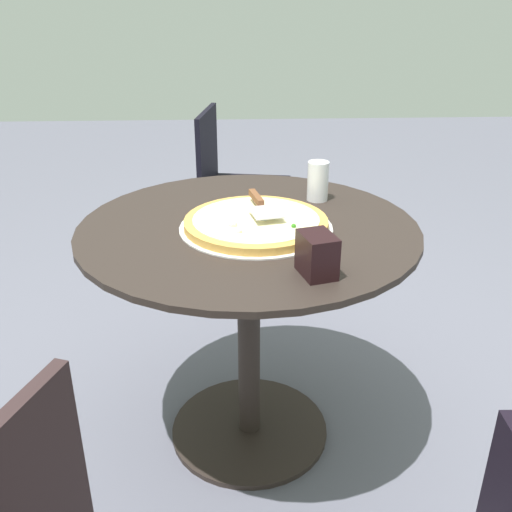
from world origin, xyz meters
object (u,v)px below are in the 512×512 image
at_px(patio_table, 249,287).
at_px(napkin_dispenser, 317,255).
at_px(drinking_cup, 318,181).
at_px(patio_chair_far, 232,178).
at_px(pizza_on_tray, 256,223).
at_px(pizza_server, 261,204).

xyz_separation_m(patio_table, napkin_dispenser, (0.15, -0.31, 0.25)).
distance_m(drinking_cup, patio_chair_far, 1.16).
distance_m(pizza_on_tray, patio_chair_far, 1.33).
relative_size(patio_table, drinking_cup, 7.85).
bearing_deg(drinking_cup, pizza_server, -137.07).
bearing_deg(pizza_on_tray, patio_table, 132.91).
bearing_deg(drinking_cup, patio_table, -137.97).
distance_m(pizza_on_tray, drinking_cup, 0.31).
xyz_separation_m(drinking_cup, napkin_dispenser, (-0.08, -0.51, -0.01)).
height_order(patio_table, drinking_cup, drinking_cup).
bearing_deg(pizza_server, drinking_cup, 42.93).
bearing_deg(napkin_dispenser, patio_chair_far, -8.76).
height_order(pizza_on_tray, drinking_cup, drinking_cup).
bearing_deg(patio_chair_far, drinking_cup, -76.35).
bearing_deg(napkin_dispenser, pizza_server, 2.59).
bearing_deg(patio_table, napkin_dispenser, -64.80).
height_order(pizza_server, napkin_dispenser, napkin_dispenser).
xyz_separation_m(pizza_on_tray, napkin_dispenser, (0.13, -0.29, 0.04)).
bearing_deg(patio_chair_far, pizza_server, -86.54).
distance_m(pizza_server, napkin_dispenser, 0.36).
distance_m(pizza_on_tray, napkin_dispenser, 0.32).
relative_size(drinking_cup, patio_chair_far, 0.15).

